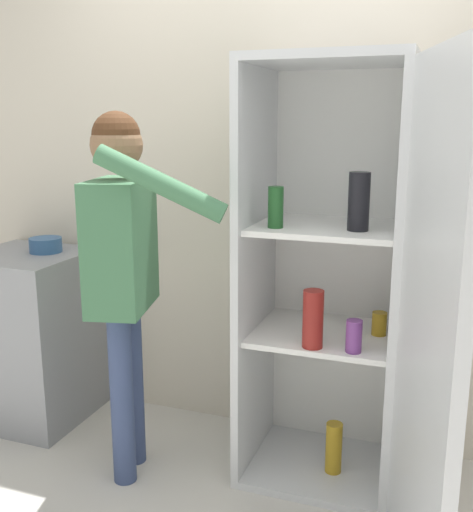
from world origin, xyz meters
TOP-DOWN VIEW (x-y plane):
  - wall_back at (0.00, 0.98)m, footprint 7.00×0.06m
  - refrigerator at (0.29, 0.54)m, footprint 0.90×1.21m
  - person at (-0.63, 0.34)m, footprint 0.69×0.51m
  - counter at (-1.40, 0.64)m, footprint 0.59×0.58m
  - bowl at (-1.31, 0.71)m, footprint 0.17×0.17m

SIDE VIEW (x-z plane):
  - counter at x=-1.40m, z-range 0.00..0.90m
  - refrigerator at x=0.29m, z-range 0.00..1.82m
  - bowl at x=-1.31m, z-range 0.90..0.98m
  - person at x=-0.63m, z-range 0.23..1.84m
  - wall_back at x=0.00m, z-range 0.00..2.55m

